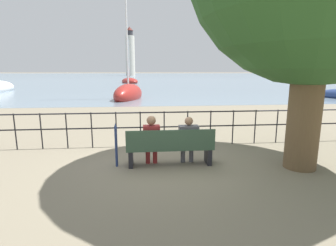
{
  "coord_description": "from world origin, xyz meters",
  "views": [
    {
      "loc": [
        -0.64,
        -5.97,
        2.21
      ],
      "look_at": [
        0.0,
        0.5,
        0.93
      ],
      "focal_mm": 28.0,
      "sensor_mm": 36.0,
      "label": 1
    }
  ],
  "objects_px": {
    "park_bench": "(170,148)",
    "closed_umbrella": "(116,143)",
    "seated_person_left": "(151,138)",
    "seated_person_right": "(188,138)",
    "harbor_lighthouse": "(130,53)",
    "sailboat_3": "(128,94)",
    "sailboat_4": "(130,81)"
  },
  "relations": [
    {
      "from": "sailboat_3",
      "to": "seated_person_left",
      "type": "bearing_deg",
      "value": -71.12
    },
    {
      "from": "park_bench",
      "to": "sailboat_3",
      "type": "distance_m",
      "value": 15.76
    },
    {
      "from": "park_bench",
      "to": "closed_umbrella",
      "type": "relative_size",
      "value": 1.97
    },
    {
      "from": "sailboat_3",
      "to": "sailboat_4",
      "type": "bearing_deg",
      "value": 106.45
    },
    {
      "from": "closed_umbrella",
      "to": "harbor_lighthouse",
      "type": "height_order",
      "value": "harbor_lighthouse"
    },
    {
      "from": "sailboat_3",
      "to": "sailboat_4",
      "type": "height_order",
      "value": "sailboat_3"
    },
    {
      "from": "park_bench",
      "to": "closed_umbrella",
      "type": "bearing_deg",
      "value": 176.55
    },
    {
      "from": "seated_person_left",
      "to": "sailboat_3",
      "type": "bearing_deg",
      "value": 94.79
    },
    {
      "from": "park_bench",
      "to": "seated_person_left",
      "type": "distance_m",
      "value": 0.5
    },
    {
      "from": "seated_person_left",
      "to": "seated_person_right",
      "type": "distance_m",
      "value": 0.88
    },
    {
      "from": "park_bench",
      "to": "seated_person_right",
      "type": "distance_m",
      "value": 0.49
    },
    {
      "from": "seated_person_left",
      "to": "sailboat_4",
      "type": "bearing_deg",
      "value": 93.2
    },
    {
      "from": "closed_umbrella",
      "to": "harbor_lighthouse",
      "type": "xyz_separation_m",
      "value": [
        -5.15,
        135.32,
        10.82
      ]
    },
    {
      "from": "seated_person_right",
      "to": "closed_umbrella",
      "type": "distance_m",
      "value": 1.71
    },
    {
      "from": "seated_person_right",
      "to": "closed_umbrella",
      "type": "xyz_separation_m",
      "value": [
        -1.71,
        -0.0,
        -0.06
      ]
    },
    {
      "from": "harbor_lighthouse",
      "to": "sailboat_4",
      "type": "bearing_deg",
      "value": -87.81
    },
    {
      "from": "seated_person_left",
      "to": "closed_umbrella",
      "type": "distance_m",
      "value": 0.83
    },
    {
      "from": "park_bench",
      "to": "sailboat_3",
      "type": "height_order",
      "value": "sailboat_3"
    },
    {
      "from": "closed_umbrella",
      "to": "sailboat_4",
      "type": "height_order",
      "value": "sailboat_4"
    },
    {
      "from": "closed_umbrella",
      "to": "sailboat_4",
      "type": "xyz_separation_m",
      "value": [
        -1.71,
        45.4,
        -0.27
      ]
    },
    {
      "from": "seated_person_right",
      "to": "harbor_lighthouse",
      "type": "height_order",
      "value": "harbor_lighthouse"
    },
    {
      "from": "park_bench",
      "to": "sailboat_4",
      "type": "bearing_deg",
      "value": 93.74
    },
    {
      "from": "seated_person_right",
      "to": "park_bench",
      "type": "bearing_deg",
      "value": -169.61
    },
    {
      "from": "seated_person_left",
      "to": "park_bench",
      "type": "bearing_deg",
      "value": -10.47
    },
    {
      "from": "seated_person_right",
      "to": "sailboat_3",
      "type": "height_order",
      "value": "sailboat_3"
    },
    {
      "from": "harbor_lighthouse",
      "to": "seated_person_right",
      "type": "bearing_deg",
      "value": -87.1
    },
    {
      "from": "closed_umbrella",
      "to": "seated_person_left",
      "type": "bearing_deg",
      "value": 0.35
    },
    {
      "from": "seated_person_right",
      "to": "closed_umbrella",
      "type": "bearing_deg",
      "value": -179.85
    },
    {
      "from": "sailboat_3",
      "to": "harbor_lighthouse",
      "type": "height_order",
      "value": "harbor_lighthouse"
    },
    {
      "from": "seated_person_right",
      "to": "sailboat_3",
      "type": "relative_size",
      "value": 0.09
    },
    {
      "from": "seated_person_right",
      "to": "closed_umbrella",
      "type": "relative_size",
      "value": 1.11
    },
    {
      "from": "closed_umbrella",
      "to": "sailboat_3",
      "type": "relative_size",
      "value": 0.08
    }
  ]
}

